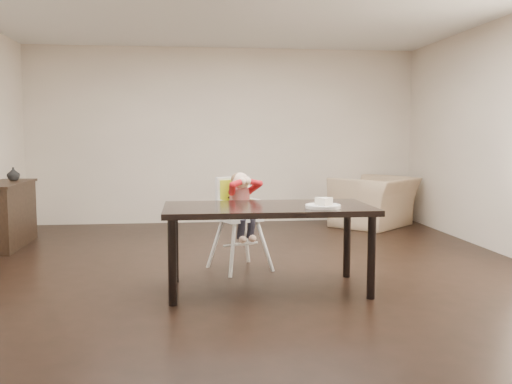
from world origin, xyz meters
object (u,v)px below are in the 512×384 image
dining_table (268,215)px  sideboard (6,214)px  high_chair (239,201)px  armchair (375,193)px

dining_table → sideboard: 3.73m
high_chair → armchair: (2.26, 2.50, -0.20)m
high_chair → armchair: 3.38m
armchair → sideboard: (-4.98, -1.00, -0.10)m
dining_table → armchair: bearing=58.0°
dining_table → high_chair: high_chair is taller
sideboard → dining_table: bearing=-38.7°
armchair → sideboard: armchair is taller
high_chair → sideboard: (-2.72, 1.50, -0.30)m
armchair → dining_table: bearing=15.2°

